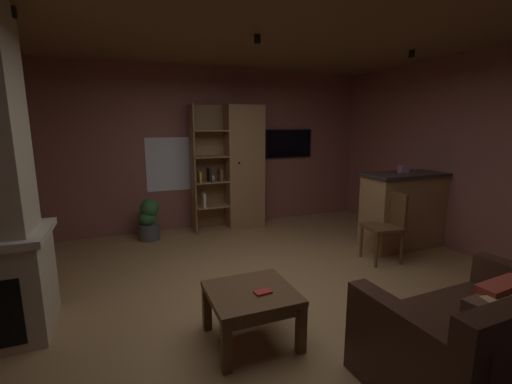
{
  "coord_description": "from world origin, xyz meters",
  "views": [
    {
      "loc": [
        -1.36,
        -3.03,
        1.77
      ],
      "look_at": [
        0.0,
        0.4,
        1.05
      ],
      "focal_mm": 24.07,
      "sensor_mm": 36.0,
      "label": 1
    }
  ],
  "objects_px": {
    "coffee_table": "(251,300)",
    "table_book_0": "(263,292)",
    "leather_couch": "(483,342)",
    "wall_mounted_tv": "(289,143)",
    "bookshelf_cabinet": "(239,168)",
    "tissue_box": "(404,169)",
    "kitchen_bar_counter": "(409,209)",
    "dining_chair": "(388,222)",
    "potted_floor_plant": "(149,220)"
  },
  "relations": [
    {
      "from": "coffee_table",
      "to": "table_book_0",
      "type": "relative_size",
      "value": 5.09
    },
    {
      "from": "leather_couch",
      "to": "wall_mounted_tv",
      "type": "relative_size",
      "value": 1.65
    },
    {
      "from": "bookshelf_cabinet",
      "to": "coffee_table",
      "type": "bearing_deg",
      "value": -107.34
    },
    {
      "from": "tissue_box",
      "to": "table_book_0",
      "type": "distance_m",
      "value": 3.18
    },
    {
      "from": "kitchen_bar_counter",
      "to": "wall_mounted_tv",
      "type": "height_order",
      "value": "wall_mounted_tv"
    },
    {
      "from": "leather_couch",
      "to": "dining_chair",
      "type": "relative_size",
      "value": 1.65
    },
    {
      "from": "tissue_box",
      "to": "leather_couch",
      "type": "height_order",
      "value": "tissue_box"
    },
    {
      "from": "bookshelf_cabinet",
      "to": "potted_floor_plant",
      "type": "bearing_deg",
      "value": -174.82
    },
    {
      "from": "kitchen_bar_counter",
      "to": "leather_couch",
      "type": "height_order",
      "value": "kitchen_bar_counter"
    },
    {
      "from": "bookshelf_cabinet",
      "to": "tissue_box",
      "type": "bearing_deg",
      "value": -44.54
    },
    {
      "from": "bookshelf_cabinet",
      "to": "wall_mounted_tv",
      "type": "relative_size",
      "value": 2.27
    },
    {
      "from": "table_book_0",
      "to": "dining_chair",
      "type": "relative_size",
      "value": 0.15
    },
    {
      "from": "bookshelf_cabinet",
      "to": "coffee_table",
      "type": "distance_m",
      "value": 3.37
    },
    {
      "from": "tissue_box",
      "to": "bookshelf_cabinet",
      "type": "bearing_deg",
      "value": 135.46
    },
    {
      "from": "table_book_0",
      "to": "dining_chair",
      "type": "bearing_deg",
      "value": 25.16
    },
    {
      "from": "leather_couch",
      "to": "tissue_box",
      "type": "bearing_deg",
      "value": 56.98
    },
    {
      "from": "wall_mounted_tv",
      "to": "kitchen_bar_counter",
      "type": "bearing_deg",
      "value": -64.88
    },
    {
      "from": "coffee_table",
      "to": "wall_mounted_tv",
      "type": "bearing_deg",
      "value": 58.86
    },
    {
      "from": "coffee_table",
      "to": "dining_chair",
      "type": "height_order",
      "value": "dining_chair"
    },
    {
      "from": "tissue_box",
      "to": "potted_floor_plant",
      "type": "xyz_separation_m",
      "value": [
        -3.41,
        1.68,
        -0.84
      ]
    },
    {
      "from": "bookshelf_cabinet",
      "to": "kitchen_bar_counter",
      "type": "distance_m",
      "value": 2.77
    },
    {
      "from": "tissue_box",
      "to": "leather_couch",
      "type": "bearing_deg",
      "value": -123.02
    },
    {
      "from": "bookshelf_cabinet",
      "to": "potted_floor_plant",
      "type": "relative_size",
      "value": 3.26
    },
    {
      "from": "kitchen_bar_counter",
      "to": "dining_chair",
      "type": "distance_m",
      "value": 0.8
    },
    {
      "from": "kitchen_bar_counter",
      "to": "coffee_table",
      "type": "distance_m",
      "value": 3.28
    },
    {
      "from": "kitchen_bar_counter",
      "to": "potted_floor_plant",
      "type": "relative_size",
      "value": 2.29
    },
    {
      "from": "coffee_table",
      "to": "potted_floor_plant",
      "type": "height_order",
      "value": "potted_floor_plant"
    },
    {
      "from": "leather_couch",
      "to": "kitchen_bar_counter",
      "type": "bearing_deg",
      "value": 54.19
    },
    {
      "from": "bookshelf_cabinet",
      "to": "potted_floor_plant",
      "type": "distance_m",
      "value": 1.72
    },
    {
      "from": "tissue_box",
      "to": "wall_mounted_tv",
      "type": "xyz_separation_m",
      "value": [
        -0.81,
        2.04,
        0.28
      ]
    },
    {
      "from": "leather_couch",
      "to": "table_book_0",
      "type": "xyz_separation_m",
      "value": [
        -1.23,
        0.96,
        0.15
      ]
    },
    {
      "from": "wall_mounted_tv",
      "to": "potted_floor_plant",
      "type": "bearing_deg",
      "value": -172.32
    },
    {
      "from": "tissue_box",
      "to": "table_book_0",
      "type": "xyz_separation_m",
      "value": [
        -2.77,
        -1.41,
        -0.7
      ]
    },
    {
      "from": "bookshelf_cabinet",
      "to": "dining_chair",
      "type": "relative_size",
      "value": 2.28
    },
    {
      "from": "kitchen_bar_counter",
      "to": "leather_couch",
      "type": "distance_m",
      "value": 2.9
    },
    {
      "from": "tissue_box",
      "to": "coffee_table",
      "type": "xyz_separation_m",
      "value": [
        -2.84,
        -1.33,
        -0.79
      ]
    },
    {
      "from": "bookshelf_cabinet",
      "to": "wall_mounted_tv",
      "type": "xyz_separation_m",
      "value": [
        1.05,
        0.21,
        0.39
      ]
    },
    {
      "from": "leather_couch",
      "to": "dining_chair",
      "type": "bearing_deg",
      "value": 63.93
    },
    {
      "from": "dining_chair",
      "to": "potted_floor_plant",
      "type": "bearing_deg",
      "value": 144.25
    },
    {
      "from": "bookshelf_cabinet",
      "to": "wall_mounted_tv",
      "type": "height_order",
      "value": "bookshelf_cabinet"
    },
    {
      "from": "tissue_box",
      "to": "leather_couch",
      "type": "xyz_separation_m",
      "value": [
        -1.54,
        -2.36,
        -0.85
      ]
    },
    {
      "from": "coffee_table",
      "to": "bookshelf_cabinet",
      "type": "bearing_deg",
      "value": 72.66
    },
    {
      "from": "coffee_table",
      "to": "table_book_0",
      "type": "distance_m",
      "value": 0.14
    },
    {
      "from": "table_book_0",
      "to": "potted_floor_plant",
      "type": "bearing_deg",
      "value": 101.72
    },
    {
      "from": "leather_couch",
      "to": "dining_chair",
      "type": "height_order",
      "value": "dining_chair"
    },
    {
      "from": "dining_chair",
      "to": "wall_mounted_tv",
      "type": "bearing_deg",
      "value": 95.86
    },
    {
      "from": "bookshelf_cabinet",
      "to": "tissue_box",
      "type": "height_order",
      "value": "bookshelf_cabinet"
    },
    {
      "from": "coffee_table",
      "to": "potted_floor_plant",
      "type": "relative_size",
      "value": 1.07
    },
    {
      "from": "kitchen_bar_counter",
      "to": "leather_couch",
      "type": "bearing_deg",
      "value": -125.81
    },
    {
      "from": "kitchen_bar_counter",
      "to": "potted_floor_plant",
      "type": "bearing_deg",
      "value": 154.49
    }
  ]
}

